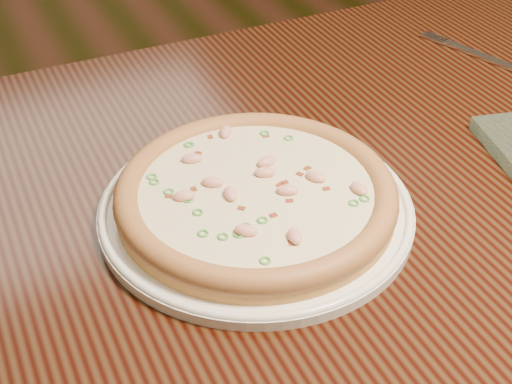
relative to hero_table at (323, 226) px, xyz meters
name	(u,v)px	position (x,y,z in m)	size (l,w,h in m)	color
ground	(271,210)	(0.32, 0.79, -0.65)	(9.00, 9.00, 0.00)	black
hero_table	(323,226)	(0.00, 0.00, 0.00)	(1.20, 0.80, 0.75)	black
plate	(256,207)	(-0.12, -0.05, 0.11)	(0.35, 0.35, 0.02)	white
pizza	(256,194)	(-0.12, -0.05, 0.13)	(0.31, 0.31, 0.03)	#C48B45
fork	(472,52)	(0.35, 0.16, 0.10)	(0.07, 0.17, 0.00)	silver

